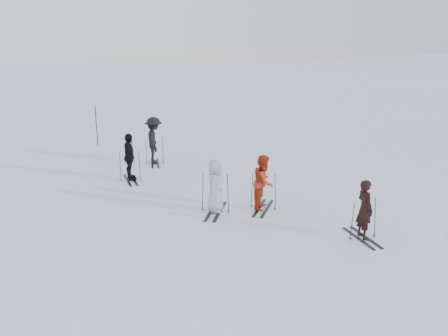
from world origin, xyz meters
The scene contains 12 objects.
ground centered at (0.00, 0.00, 0.00)m, with size 120.00×120.00×0.00m, color silver.
skier_near_dark centered at (2.68, -3.35, 0.83)m, with size 0.60×0.40×1.65m, color black.
skier_red centered at (0.86, -0.48, 0.87)m, with size 0.84×0.66×1.73m, color #B22B14.
skier_grey centered at (-0.66, -0.30, 0.84)m, with size 0.82×0.53×1.67m, color #A8ADB2.
skier_uphill_left centered at (-2.85, 3.67, 0.88)m, with size 1.03×0.43×1.76m, color black.
skier_uphill_far centered at (-1.62, 5.70, 0.97)m, with size 1.25×0.72×1.93m, color black.
skis_near_dark centered at (2.68, -3.35, 0.58)m, with size 0.84×1.59×1.16m, color black, non-canonical shape.
skis_red centered at (0.86, -0.48, 0.61)m, with size 0.89×1.68×1.23m, color black, non-canonical shape.
skis_grey centered at (-0.66, -0.30, 0.65)m, with size 0.94×1.78×1.30m, color black, non-canonical shape.
skis_uphill_left centered at (-2.85, 3.67, 0.58)m, with size 0.84×1.58×1.15m, color black, non-canonical shape.
skis_uphill_far centered at (-1.62, 5.70, 0.56)m, with size 0.82×1.54×1.13m, color black, non-canonical shape.
piste_marker centered at (-3.76, 9.61, 0.96)m, with size 0.04×0.04×1.92m, color black.
Camera 1 is at (-4.53, -14.34, 5.76)m, focal length 40.00 mm.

